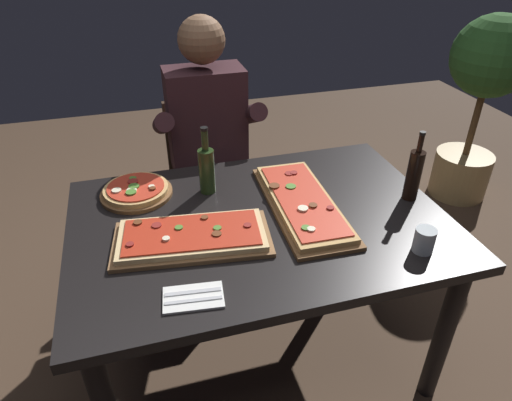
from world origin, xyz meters
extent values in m
plane|color=#4C3828|center=(0.00, 0.00, 0.00)|extent=(6.40, 6.40, 0.00)
cube|color=black|center=(0.00, 0.00, 0.72)|extent=(1.40, 0.96, 0.04)
cylinder|color=black|center=(0.62, -0.40, 0.35)|extent=(0.07, 0.07, 0.70)
cylinder|color=black|center=(-0.62, 0.40, 0.35)|extent=(0.07, 0.07, 0.70)
cylinder|color=black|center=(0.62, 0.40, 0.35)|extent=(0.07, 0.07, 0.70)
cube|color=brown|center=(-0.26, -0.07, 0.75)|extent=(0.57, 0.33, 0.02)
cube|color=#E5C184|center=(-0.26, -0.07, 0.77)|extent=(0.53, 0.30, 0.02)
cube|color=#B72D19|center=(-0.26, -0.07, 0.78)|extent=(0.49, 0.26, 0.01)
cylinder|color=maroon|center=(-0.07, -0.09, 0.78)|extent=(0.03, 0.03, 0.01)
cylinder|color=maroon|center=(-0.47, -0.09, 0.79)|extent=(0.03, 0.03, 0.01)
cylinder|color=beige|center=(-0.36, -0.09, 0.79)|extent=(0.03, 0.03, 0.01)
cylinder|color=brown|center=(-0.21, 0.00, 0.79)|extent=(0.03, 0.03, 0.01)
cylinder|color=brown|center=(-0.19, -0.11, 0.78)|extent=(0.03, 0.03, 0.01)
cylinder|color=#4C7F2D|center=(-0.18, -0.07, 0.78)|extent=(0.03, 0.03, 0.00)
cylinder|color=brown|center=(-0.44, 0.04, 0.79)|extent=(0.03, 0.03, 0.01)
cylinder|color=#4C7F2D|center=(-0.31, -0.04, 0.78)|extent=(0.03, 0.03, 0.01)
cylinder|color=maroon|center=(-0.38, 0.00, 0.78)|extent=(0.03, 0.03, 0.00)
cube|color=brown|center=(0.18, 0.03, 0.75)|extent=(0.27, 0.63, 0.02)
cube|color=tan|center=(0.18, 0.03, 0.77)|extent=(0.24, 0.59, 0.02)
cube|color=red|center=(0.18, 0.03, 0.78)|extent=(0.21, 0.54, 0.01)
cylinder|color=beige|center=(0.14, -0.17, 0.79)|extent=(0.03, 0.03, 0.01)
cylinder|color=maroon|center=(0.25, -0.07, 0.79)|extent=(0.03, 0.03, 0.01)
cylinder|color=#4C7F2D|center=(0.12, -0.16, 0.78)|extent=(0.03, 0.03, 0.01)
cylinder|color=beige|center=(0.15, -0.05, 0.79)|extent=(0.04, 0.04, 0.01)
cylinder|color=maroon|center=(0.22, 0.22, 0.79)|extent=(0.03, 0.03, 0.01)
cylinder|color=brown|center=(0.10, 0.14, 0.79)|extent=(0.04, 0.04, 0.01)
cylinder|color=#4C7F2D|center=(0.17, 0.12, 0.78)|extent=(0.04, 0.04, 0.01)
cylinder|color=maroon|center=(0.19, 0.22, 0.78)|extent=(0.03, 0.03, 0.00)
cylinder|color=brown|center=(0.20, -0.04, 0.79)|extent=(0.03, 0.03, 0.01)
cylinder|color=brown|center=(-0.43, 0.30, 0.75)|extent=(0.29, 0.29, 0.02)
cylinder|color=tan|center=(-0.43, 0.30, 0.77)|extent=(0.26, 0.26, 0.02)
cylinder|color=red|center=(-0.43, 0.30, 0.78)|extent=(0.23, 0.23, 0.01)
cylinder|color=maroon|center=(-0.44, 0.33, 0.79)|extent=(0.04, 0.04, 0.01)
cylinder|color=brown|center=(-0.37, 0.26, 0.79)|extent=(0.03, 0.03, 0.01)
cylinder|color=beige|center=(-0.45, 0.27, 0.78)|extent=(0.04, 0.04, 0.01)
cylinder|color=beige|center=(-0.51, 0.28, 0.79)|extent=(0.04, 0.04, 0.01)
cylinder|color=beige|center=(-0.37, 0.27, 0.79)|extent=(0.03, 0.03, 0.01)
cylinder|color=#4C7F2D|center=(-0.44, 0.36, 0.78)|extent=(0.03, 0.03, 0.00)
cylinder|color=#4C7F2D|center=(-0.44, 0.29, 0.79)|extent=(0.04, 0.04, 0.01)
cylinder|color=#4C7F2D|center=(-0.45, 0.25, 0.79)|extent=(0.04, 0.04, 0.01)
cylinder|color=black|center=(0.62, -0.03, 0.84)|extent=(0.06, 0.06, 0.21)
cylinder|color=black|center=(0.62, -0.03, 0.98)|extent=(0.02, 0.02, 0.07)
cylinder|color=black|center=(0.62, -0.03, 1.02)|extent=(0.02, 0.02, 0.01)
cylinder|color=#233819|center=(-0.15, 0.25, 0.83)|extent=(0.06, 0.06, 0.19)
cylinder|color=#233819|center=(-0.15, 0.25, 0.97)|extent=(0.03, 0.03, 0.09)
cylinder|color=black|center=(-0.15, 0.25, 1.02)|extent=(0.03, 0.03, 0.01)
cylinder|color=silver|center=(0.48, -0.33, 0.78)|extent=(0.07, 0.07, 0.09)
cylinder|color=#5B3814|center=(0.48, -0.33, 0.75)|extent=(0.06, 0.06, 0.03)
cube|color=white|center=(-0.31, -0.34, 0.74)|extent=(0.19, 0.13, 0.01)
cube|color=silver|center=(-0.31, -0.36, 0.75)|extent=(0.17, 0.03, 0.00)
cube|color=silver|center=(-0.31, -0.33, 0.75)|extent=(0.17, 0.03, 0.00)
cube|color=#3D2B1E|center=(-0.05, 0.78, 0.43)|extent=(0.44, 0.44, 0.04)
cube|color=#3D2B1E|center=(-0.05, 0.98, 0.66)|extent=(0.40, 0.04, 0.42)
cylinder|color=#3D2B1E|center=(-0.24, 0.59, 0.21)|extent=(0.04, 0.04, 0.41)
cylinder|color=#3D2B1E|center=(0.14, 0.59, 0.21)|extent=(0.04, 0.04, 0.41)
cylinder|color=#3D2B1E|center=(-0.24, 0.97, 0.21)|extent=(0.04, 0.04, 0.41)
cylinder|color=#3D2B1E|center=(0.14, 0.97, 0.21)|extent=(0.04, 0.04, 0.41)
cylinder|color=#23232D|center=(-0.15, 0.60, 0.23)|extent=(0.11, 0.11, 0.45)
cylinder|color=#23232D|center=(0.05, 0.60, 0.23)|extent=(0.11, 0.11, 0.45)
cube|color=#23232D|center=(-0.05, 0.68, 0.51)|extent=(0.34, 0.40, 0.12)
cube|color=#381E23|center=(-0.05, 0.78, 0.83)|extent=(0.38, 0.22, 0.52)
sphere|color=brown|center=(-0.05, 0.78, 1.22)|extent=(0.22, 0.22, 0.22)
cylinder|color=#381E23|center=(-0.27, 0.73, 0.86)|extent=(0.09, 0.31, 0.21)
cylinder|color=#381E23|center=(0.17, 0.73, 0.86)|extent=(0.09, 0.31, 0.21)
cylinder|color=tan|center=(1.75, 0.94, 0.16)|extent=(0.38, 0.38, 0.31)
cylinder|color=brown|center=(1.75, 0.94, 0.54)|extent=(0.04, 0.04, 0.46)
sphere|color=#285623|center=(1.75, 0.94, 0.97)|extent=(0.50, 0.50, 0.50)
camera|label=1|loc=(-0.40, -1.34, 1.72)|focal=31.78mm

